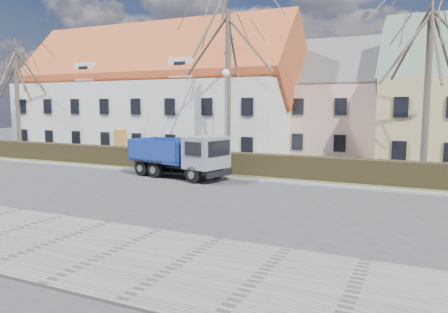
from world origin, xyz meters
The scene contains 14 objects.
ground centered at (0.00, 0.00, 0.00)m, with size 120.00×120.00×0.00m, color #363638.
sidewalk_near centered at (0.00, -8.50, 0.04)m, with size 80.00×5.00×0.08m, color gray.
curb_far centered at (0.00, 4.60, 0.06)m, with size 80.00×0.30×0.12m, color #989793.
grass_strip centered at (0.00, 6.20, 0.05)m, with size 80.00×3.00×0.10m, color #454F2C.
hedge centered at (0.00, 6.00, 0.65)m, with size 60.00×0.90×1.30m, color black.
building_white centered at (-13.00, 16.00, 4.75)m, with size 26.80×10.80×9.50m, color silver, non-canonical shape.
building_pink centered at (4.00, 20.00, 4.00)m, with size 10.80×8.80×8.00m, color #D7A998, non-canonical shape.
tree_0 centered at (-22.00, 8.50, 4.95)m, with size 7.20×7.20×9.90m, color #4C3F35, non-canonical shape.
tree_1 centered at (-2.00, 8.50, 6.33)m, with size 9.20×9.20×12.65m, color #4C3F35, non-canonical shape.
tree_2 centered at (10.00, 8.50, 5.50)m, with size 8.00×8.00×11.00m, color #4C3F35, non-canonical shape.
dump_truck centered at (-3.25, 3.83, 1.30)m, with size 6.51×2.42×2.60m, color navy, non-canonical shape.
streetlight centered at (-1.46, 7.00, 3.28)m, with size 0.51×0.51×6.55m, color #A2A3A4, non-canonical shape.
cart_frame centered at (-2.18, 4.00, 0.28)m, with size 0.61×0.35×0.56m, color silver, non-canonical shape.
parked_car_a centered at (-8.59, 10.40, 0.68)m, with size 1.60×3.97×1.35m, color black.
Camera 1 is at (10.31, -18.00, 4.27)m, focal length 35.00 mm.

